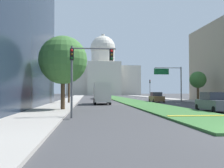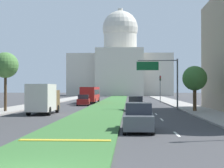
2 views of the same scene
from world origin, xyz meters
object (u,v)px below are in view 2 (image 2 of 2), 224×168
(traffic_light_far_right, at_px, (160,85))
(box_truck_delivery, at_px, (43,98))
(street_tree_right_mid, at_px, (195,79))
(sedan_distant, at_px, (84,100))
(capitol_building, at_px, (120,65))
(street_tree_left_mid, at_px, (5,66))
(city_bus, at_px, (90,94))
(overhead_guide_sign, at_px, (162,73))
(sedan_lead_stopped, at_px, (139,118))
(sedan_midblock, at_px, (136,104))

(traffic_light_far_right, bearing_deg, box_truck_delivery, -115.75)
(street_tree_right_mid, height_order, sedan_distant, street_tree_right_mid)
(capitol_building, height_order, sedan_distant, capitol_building)
(street_tree_left_mid, bearing_deg, traffic_light_far_right, 54.66)
(street_tree_left_mid, bearing_deg, city_bus, 74.30)
(street_tree_right_mid, distance_m, sedan_distant, 21.26)
(overhead_guide_sign, xyz_separation_m, street_tree_left_mid, (-18.41, -5.23, 0.74))
(traffic_light_far_right, bearing_deg, street_tree_left_mid, -125.34)
(capitol_building, bearing_deg, sedan_lead_stopped, -88.01)
(sedan_distant, bearing_deg, overhead_guide_sign, -43.90)
(street_tree_right_mid, height_order, box_truck_delivery, street_tree_right_mid)
(overhead_guide_sign, distance_m, sedan_distant, 16.28)
(sedan_lead_stopped, bearing_deg, street_tree_left_mid, 129.82)
(capitol_building, xyz_separation_m, sedan_distant, (-3.96, -76.87, -10.26))
(overhead_guide_sign, bearing_deg, street_tree_left_mid, -164.14)
(street_tree_left_mid, height_order, street_tree_right_mid, street_tree_left_mid)
(sedan_midblock, xyz_separation_m, box_truck_delivery, (-9.95, -5.93, 0.85))
(sedan_midblock, xyz_separation_m, city_bus, (-7.90, 22.23, 0.94))
(traffic_light_far_right, xyz_separation_m, sedan_midblock, (-5.11, -25.30, -2.48))
(street_tree_right_mid, bearing_deg, box_truck_delivery, -166.32)
(capitol_building, relative_size, box_truck_delivery, 5.81)
(sedan_lead_stopped, bearing_deg, capitol_building, 91.99)
(capitol_building, height_order, street_tree_right_mid, capitol_building)
(box_truck_delivery, distance_m, city_bus, 28.23)
(sedan_distant, bearing_deg, sedan_lead_stopped, -77.05)
(traffic_light_far_right, relative_size, street_tree_left_mid, 0.75)
(sedan_midblock, bearing_deg, box_truck_delivery, -149.20)
(sedan_midblock, height_order, sedan_distant, sedan_midblock)
(street_tree_right_mid, xyz_separation_m, box_truck_delivery, (-16.72, -4.07, -2.19))
(sedan_midblock, relative_size, box_truck_delivery, 0.66)
(capitol_building, height_order, city_bus, capitol_building)
(capitol_building, height_order, street_tree_left_mid, capitol_building)
(capitol_building, distance_m, overhead_guide_sign, 88.39)
(capitol_building, distance_m, traffic_light_far_right, 65.79)
(capitol_building, xyz_separation_m, traffic_light_far_right, (9.16, -64.69, -7.76))
(city_bus, bearing_deg, street_tree_right_mid, -58.67)
(sedan_distant, relative_size, city_bus, 0.39)
(capitol_building, xyz_separation_m, city_bus, (-3.85, -67.76, -9.30))
(capitol_building, distance_m, street_tree_right_mid, 92.76)
(sedan_lead_stopped, xyz_separation_m, box_truck_delivery, (-9.76, 14.95, 0.82))
(sedan_distant, bearing_deg, street_tree_left_mid, -113.38)
(street_tree_left_mid, bearing_deg, sedan_midblock, 11.63)
(sedan_distant, bearing_deg, sedan_midblock, -58.58)
(capitol_building, relative_size, street_tree_left_mid, 5.39)
(street_tree_left_mid, height_order, sedan_lead_stopped, street_tree_left_mid)
(street_tree_right_mid, xyz_separation_m, sedan_midblock, (-6.76, 1.86, -3.04))
(capitol_building, height_order, sedan_lead_stopped, capitol_building)
(capitol_building, relative_size, city_bus, 3.38)
(sedan_midblock, bearing_deg, capitol_building, 92.58)
(street_tree_left_mid, xyz_separation_m, sedan_midblock, (15.02, 3.09, -4.54))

